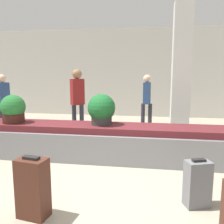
# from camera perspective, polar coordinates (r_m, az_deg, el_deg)

# --- Properties ---
(ground_plane) EXTENTS (18.00, 18.00, 0.00)m
(ground_plane) POSITION_cam_1_polar(r_m,az_deg,el_deg) (3.70, -3.29, -17.29)
(ground_plane) COLOR #9E937F
(back_wall) EXTENTS (18.00, 0.06, 3.20)m
(back_wall) POSITION_cam_1_polar(r_m,az_deg,el_deg) (9.25, 4.58, 8.93)
(back_wall) COLOR beige
(back_wall) RESTS_ON ground_plane
(carousel) EXTENTS (8.91, 0.84, 0.65)m
(carousel) POSITION_cam_1_polar(r_m,az_deg,el_deg) (4.78, 0.00, -6.98)
(carousel) COLOR gray
(carousel) RESTS_ON ground_plane
(pillar) EXTENTS (0.42, 0.42, 3.20)m
(pillar) POSITION_cam_1_polar(r_m,az_deg,el_deg) (6.13, 15.50, 8.46)
(pillar) COLOR silver
(pillar) RESTS_ON ground_plane
(suitcase_0) EXTENTS (0.34, 0.28, 0.61)m
(suitcase_0) POSITION_cam_1_polar(r_m,az_deg,el_deg) (3.35, 18.95, -15.23)
(suitcase_0) COLOR slate
(suitcase_0) RESTS_ON ground_plane
(suitcase_3) EXTENTS (0.37, 0.28, 0.72)m
(suitcase_3) POSITION_cam_1_polar(r_m,az_deg,el_deg) (3.08, -17.64, -16.23)
(suitcase_3) COLOR #472319
(suitcase_3) RESTS_ON ground_plane
(potted_plant_0) EXTENTS (0.48, 0.48, 0.55)m
(potted_plant_0) POSITION_cam_1_polar(r_m,az_deg,el_deg) (5.26, -21.67, 0.56)
(potted_plant_0) COLOR #381914
(potted_plant_0) RESTS_ON carousel
(potted_plant_1) EXTENTS (0.53, 0.53, 0.58)m
(potted_plant_1) POSITION_cam_1_polar(r_m,az_deg,el_deg) (4.71, -2.41, 0.54)
(potted_plant_1) COLOR #2D2D2D
(potted_plant_1) RESTS_ON carousel
(traveler_0) EXTENTS (0.31, 0.34, 1.56)m
(traveler_0) POSITION_cam_1_polar(r_m,az_deg,el_deg) (7.08, 7.96, 3.26)
(traveler_0) COLOR #282833
(traveler_0) RESTS_ON ground_plane
(traveler_1) EXTENTS (0.31, 0.36, 1.57)m
(traveler_1) POSITION_cam_1_polar(r_m,az_deg,el_deg) (7.41, -23.59, 2.89)
(traveler_1) COLOR #282833
(traveler_1) RESTS_ON ground_plane
(traveler_2) EXTENTS (0.36, 0.35, 1.70)m
(traveler_2) POSITION_cam_1_polar(r_m,az_deg,el_deg) (6.36, -7.90, 3.51)
(traveler_2) COLOR #282833
(traveler_2) RESTS_ON ground_plane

